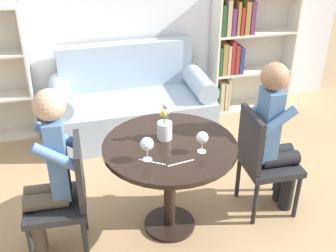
{
  "coord_description": "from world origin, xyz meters",
  "views": [
    {
      "loc": [
        -0.66,
        -2.44,
        2.33
      ],
      "look_at": [
        0.0,
        0.05,
        0.88
      ],
      "focal_mm": 45.0,
      "sensor_mm": 36.0,
      "label": 1
    }
  ],
  "objects_px": {
    "bookshelf_right": "(241,49)",
    "person_left": "(48,174)",
    "wine_glass_right": "(202,138)",
    "flower_vase": "(165,128)",
    "couch": "(132,105)",
    "chair_left": "(65,195)",
    "chair_right": "(262,158)",
    "person_right": "(276,136)",
    "wine_glass_left": "(147,145)"
  },
  "relations": [
    {
      "from": "bookshelf_right",
      "to": "person_left",
      "type": "height_order",
      "value": "bookshelf_right"
    },
    {
      "from": "wine_glass_right",
      "to": "person_left",
      "type": "bearing_deg",
      "value": 173.63
    },
    {
      "from": "chair_right",
      "to": "person_left",
      "type": "height_order",
      "value": "person_left"
    },
    {
      "from": "person_left",
      "to": "wine_glass_right",
      "type": "height_order",
      "value": "person_left"
    },
    {
      "from": "person_right",
      "to": "person_left",
      "type": "bearing_deg",
      "value": 93.67
    },
    {
      "from": "person_right",
      "to": "bookshelf_right",
      "type": "bearing_deg",
      "value": -13.8
    },
    {
      "from": "bookshelf_right",
      "to": "person_left",
      "type": "distance_m",
      "value": 2.88
    },
    {
      "from": "wine_glass_left",
      "to": "wine_glass_right",
      "type": "xyz_separation_m",
      "value": [
        0.38,
        0.0,
        -0.01
      ]
    },
    {
      "from": "chair_left",
      "to": "person_left",
      "type": "bearing_deg",
      "value": -92.34
    },
    {
      "from": "wine_glass_left",
      "to": "chair_left",
      "type": "bearing_deg",
      "value": 169.2
    },
    {
      "from": "couch",
      "to": "chair_right",
      "type": "distance_m",
      "value": 1.73
    },
    {
      "from": "chair_left",
      "to": "couch",
      "type": "bearing_deg",
      "value": 158.12
    },
    {
      "from": "person_left",
      "to": "wine_glass_right",
      "type": "relative_size",
      "value": 8.29
    },
    {
      "from": "chair_right",
      "to": "person_right",
      "type": "bearing_deg",
      "value": -91.14
    },
    {
      "from": "wine_glass_right",
      "to": "flower_vase",
      "type": "distance_m",
      "value": 0.31
    },
    {
      "from": "bookshelf_right",
      "to": "wine_glass_right",
      "type": "xyz_separation_m",
      "value": [
        -1.16,
        -1.99,
        0.14
      ]
    },
    {
      "from": "bookshelf_right",
      "to": "flower_vase",
      "type": "height_order",
      "value": "bookshelf_right"
    },
    {
      "from": "wine_glass_right",
      "to": "wine_glass_left",
      "type": "bearing_deg",
      "value": -179.83
    },
    {
      "from": "wine_glass_left",
      "to": "wine_glass_right",
      "type": "distance_m",
      "value": 0.38
    },
    {
      "from": "bookshelf_right",
      "to": "wine_glass_left",
      "type": "distance_m",
      "value": 2.52
    },
    {
      "from": "couch",
      "to": "person_right",
      "type": "height_order",
      "value": "person_right"
    },
    {
      "from": "chair_right",
      "to": "person_left",
      "type": "distance_m",
      "value": 1.62
    },
    {
      "from": "couch",
      "to": "flower_vase",
      "type": "height_order",
      "value": "flower_vase"
    },
    {
      "from": "wine_glass_left",
      "to": "person_left",
      "type": "bearing_deg",
      "value": 169.86
    },
    {
      "from": "person_right",
      "to": "flower_vase",
      "type": "height_order",
      "value": "person_right"
    },
    {
      "from": "bookshelf_right",
      "to": "flower_vase",
      "type": "xyz_separation_m",
      "value": [
        -1.36,
        -1.75,
        0.12
      ]
    },
    {
      "from": "chair_left",
      "to": "person_left",
      "type": "relative_size",
      "value": 0.7
    },
    {
      "from": "couch",
      "to": "bookshelf_right",
      "type": "relative_size",
      "value": 1.2
    },
    {
      "from": "person_left",
      "to": "wine_glass_left",
      "type": "height_order",
      "value": "person_left"
    },
    {
      "from": "chair_right",
      "to": "person_right",
      "type": "height_order",
      "value": "person_right"
    },
    {
      "from": "wine_glass_left",
      "to": "flower_vase",
      "type": "height_order",
      "value": "flower_vase"
    },
    {
      "from": "chair_left",
      "to": "chair_right",
      "type": "height_order",
      "value": "same"
    },
    {
      "from": "person_right",
      "to": "flower_vase",
      "type": "xyz_separation_m",
      "value": [
        -0.86,
        0.06,
        0.16
      ]
    },
    {
      "from": "chair_left",
      "to": "person_right",
      "type": "bearing_deg",
      "value": 95.81
    },
    {
      "from": "bookshelf_right",
      "to": "person_left",
      "type": "bearing_deg",
      "value": -139.56
    },
    {
      "from": "person_left",
      "to": "flower_vase",
      "type": "height_order",
      "value": "person_left"
    },
    {
      "from": "chair_left",
      "to": "flower_vase",
      "type": "relative_size",
      "value": 3.22
    },
    {
      "from": "couch",
      "to": "chair_right",
      "type": "xyz_separation_m",
      "value": [
        0.76,
        -1.54,
        0.18
      ]
    },
    {
      "from": "flower_vase",
      "to": "chair_left",
      "type": "bearing_deg",
      "value": -169.96
    },
    {
      "from": "couch",
      "to": "chair_right",
      "type": "relative_size",
      "value": 1.85
    },
    {
      "from": "chair_right",
      "to": "wine_glass_right",
      "type": "distance_m",
      "value": 0.71
    },
    {
      "from": "couch",
      "to": "wine_glass_left",
      "type": "bearing_deg",
      "value": -96.51
    },
    {
      "from": "chair_right",
      "to": "couch",
      "type": "bearing_deg",
      "value": 27.94
    },
    {
      "from": "couch",
      "to": "chair_left",
      "type": "relative_size",
      "value": 1.85
    },
    {
      "from": "chair_left",
      "to": "wine_glass_left",
      "type": "xyz_separation_m",
      "value": [
        0.56,
        -0.11,
        0.38
      ]
    },
    {
      "from": "chair_right",
      "to": "wine_glass_left",
      "type": "xyz_separation_m",
      "value": [
        -0.96,
        -0.18,
        0.38
      ]
    },
    {
      "from": "person_right",
      "to": "wine_glass_left",
      "type": "bearing_deg",
      "value": 101.22
    },
    {
      "from": "bookshelf_right",
      "to": "chair_right",
      "type": "bearing_deg",
      "value": -108.0
    },
    {
      "from": "chair_right",
      "to": "wine_glass_left",
      "type": "distance_m",
      "value": 1.05
    },
    {
      "from": "chair_right",
      "to": "wine_glass_right",
      "type": "xyz_separation_m",
      "value": [
        -0.57,
        -0.18,
        0.37
      ]
    }
  ]
}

